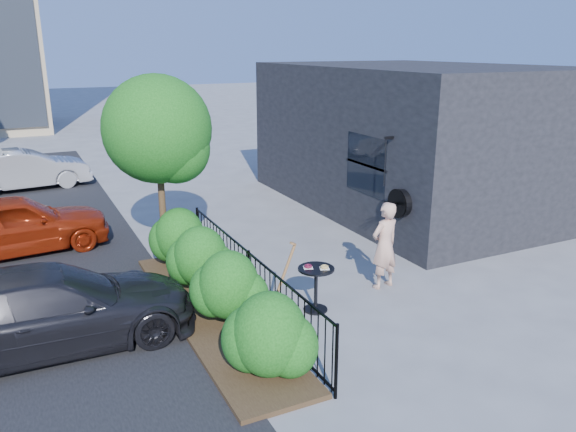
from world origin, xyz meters
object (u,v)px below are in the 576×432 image
cafe_table (316,281)px  woman (385,245)px  car_silver (26,170)px  patio_tree (161,136)px  car_red (14,224)px  shovel (280,288)px  car_darkgrey (51,309)px

cafe_table → woman: woman is taller
car_silver → patio_tree: bearing=-169.6°
woman → car_red: 8.18m
car_red → car_silver: bearing=-9.8°
car_red → car_silver: (0.44, 6.43, -0.03)m
shovel → car_silver: size_ratio=0.37×
cafe_table → shovel: (-0.78, -0.16, 0.08)m
cafe_table → car_red: bearing=130.4°
shovel → car_red: (-3.90, 5.66, 0.04)m
patio_tree → cafe_table: patio_tree is taller
shovel → car_silver: bearing=105.9°
woman → car_silver: bearing=-73.3°
patio_tree → woman: size_ratio=2.30×
patio_tree → car_silver: patio_tree is taller
shovel → woman: bearing=11.2°
car_darkgrey → woman: bearing=-93.7°
patio_tree → woman: (3.42, -3.03, -1.91)m
patio_tree → shovel: (0.98, -3.51, -2.12)m
car_darkgrey → cafe_table: bearing=-99.4°
cafe_table → car_red: car_red is taller
cafe_table → car_silver: bearing=109.5°
cafe_table → patio_tree: bearing=117.6°
cafe_table → shovel: bearing=-168.4°
shovel → car_red: shovel is taller
patio_tree → shovel: bearing=-74.4°
cafe_table → car_silver: 12.66m
cafe_table → car_silver: car_silver is taller
cafe_table → car_darkgrey: (-4.26, 0.70, 0.08)m
woman → patio_tree: bearing=-51.7°
car_silver → cafe_table: bearing=-166.1°
woman → car_darkgrey: bearing=-13.8°
cafe_table → shovel: 0.80m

